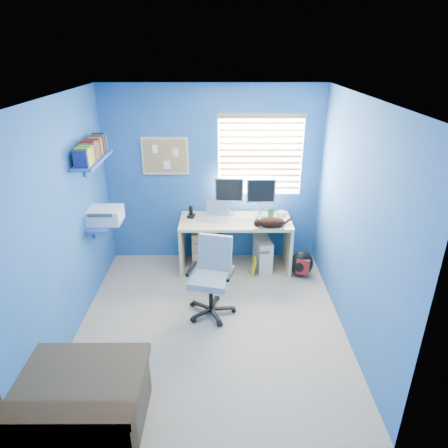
{
  "coord_description": "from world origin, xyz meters",
  "views": [
    {
      "loc": [
        0.13,
        -3.76,
        2.94
      ],
      "look_at": [
        0.15,
        0.65,
        0.95
      ],
      "focal_mm": 32.0,
      "sensor_mm": 36.0,
      "label": 1
    }
  ],
  "objects_px": {
    "desk": "(235,244)",
    "laptop": "(216,212)",
    "office_chair": "(212,286)",
    "cat": "(271,222)",
    "tower_pc": "(263,253)"
  },
  "relations": [
    {
      "from": "desk",
      "to": "cat",
      "type": "distance_m",
      "value": 0.68
    },
    {
      "from": "desk",
      "to": "office_chair",
      "type": "xyz_separation_m",
      "value": [
        -0.3,
        -1.04,
        -0.02
      ]
    },
    {
      "from": "laptop",
      "to": "tower_pc",
      "type": "xyz_separation_m",
      "value": [
        0.66,
        -0.02,
        -0.62
      ]
    },
    {
      "from": "desk",
      "to": "laptop",
      "type": "xyz_separation_m",
      "value": [
        -0.26,
        0.01,
        0.48
      ]
    },
    {
      "from": "cat",
      "to": "office_chair",
      "type": "relative_size",
      "value": 0.39
    },
    {
      "from": "desk",
      "to": "office_chair",
      "type": "bearing_deg",
      "value": -106.22
    },
    {
      "from": "tower_pc",
      "to": "office_chair",
      "type": "distance_m",
      "value": 1.25
    },
    {
      "from": "laptop",
      "to": "office_chair",
      "type": "bearing_deg",
      "value": -81.69
    },
    {
      "from": "laptop",
      "to": "cat",
      "type": "xyz_separation_m",
      "value": [
        0.73,
        -0.24,
        -0.04
      ]
    },
    {
      "from": "office_chair",
      "to": "cat",
      "type": "bearing_deg",
      "value": 46.64
    },
    {
      "from": "desk",
      "to": "cat",
      "type": "xyz_separation_m",
      "value": [
        0.46,
        -0.23,
        0.44
      ]
    },
    {
      "from": "laptop",
      "to": "desk",
      "type": "bearing_deg",
      "value": 7.32
    },
    {
      "from": "tower_pc",
      "to": "office_chair",
      "type": "height_order",
      "value": "office_chair"
    },
    {
      "from": "cat",
      "to": "tower_pc",
      "type": "relative_size",
      "value": 0.81
    },
    {
      "from": "laptop",
      "to": "tower_pc",
      "type": "distance_m",
      "value": 0.91
    }
  ]
}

